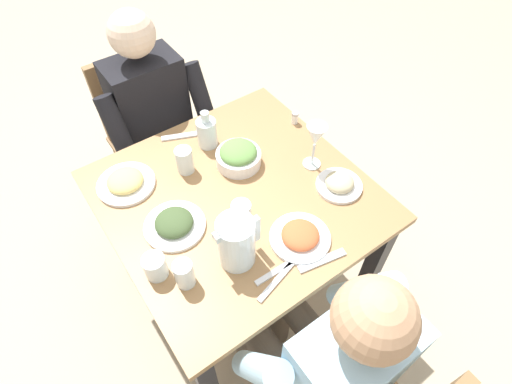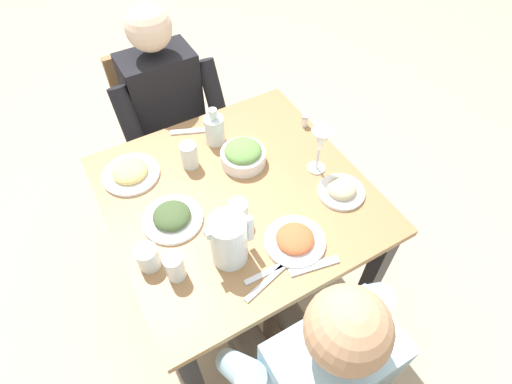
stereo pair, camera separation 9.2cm
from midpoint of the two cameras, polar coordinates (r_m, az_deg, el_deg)
ground_plane at (r=2.13m, az=-3.28°, el=-12.90°), size 8.00×8.00×0.00m
dining_table at (r=1.60m, az=-4.26°, el=-3.01°), size 0.92×0.92×0.74m
chair_far at (r=2.21m, az=-15.96°, el=8.48°), size 0.40×0.40×0.86m
diner_near at (r=1.34m, az=7.03°, el=-21.33°), size 0.48×0.53×1.16m
diner_far at (r=1.96m, az=-14.37°, el=8.47°), size 0.48×0.53×1.16m
water_pitcher at (r=1.27m, az=-4.85°, el=-7.03°), size 0.16×0.12×0.19m
salad_bowl at (r=1.58m, az=-4.15°, el=5.04°), size 0.18×0.18×0.09m
plate_fries at (r=1.60m, az=-19.38°, el=1.27°), size 0.22×0.22×0.05m
plate_beans at (r=1.53m, az=9.92°, el=1.11°), size 0.17×0.17×0.05m
plate_dolmas at (r=1.43m, az=-13.10°, el=-4.54°), size 0.21×0.21×0.06m
plate_rice_curry at (r=1.37m, az=4.29°, el=-6.27°), size 0.21×0.21×0.05m
water_glass_by_pitcher at (r=1.33m, az=-15.89°, el=-10.09°), size 0.07×0.07×0.09m
water_glass_near_right at (r=1.39m, az=-3.96°, el=-3.13°), size 0.07×0.07×0.10m
water_glass_near_left at (r=1.29m, az=-12.08°, el=-11.22°), size 0.06×0.06×0.10m
water_glass_far_right at (r=1.57m, az=-11.63°, el=4.30°), size 0.06×0.06×0.11m
wine_glass at (r=1.51m, az=6.62°, el=7.51°), size 0.08×0.08×0.20m
oil_carafe at (r=1.66m, az=-8.46°, el=8.02°), size 0.08×0.08×0.16m
salt_shaker at (r=1.76m, az=3.97°, el=10.30°), size 0.03×0.03×0.05m
fork_near at (r=1.74m, az=-11.84°, el=7.65°), size 0.17×0.09×0.01m
knife_near at (r=1.32m, az=1.32°, el=-10.82°), size 0.19×0.02×0.01m
fork_far at (r=1.35m, az=7.28°, el=-9.58°), size 0.17×0.06×0.01m
knife_far at (r=1.30m, az=0.97°, el=-12.30°), size 0.18×0.07×0.01m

